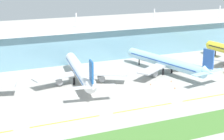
{
  "coord_description": "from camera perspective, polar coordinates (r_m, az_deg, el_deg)",
  "views": [
    {
      "loc": [
        -76.98,
        -129.24,
        57.14
      ],
      "look_at": [
        -0.14,
        37.99,
        7.0
      ],
      "focal_mm": 60.4,
      "sensor_mm": 36.0,
      "label": 1
    }
  ],
  "objects": [
    {
      "name": "ground_plane",
      "position": [
        160.91,
        5.73,
        -5.64
      ],
      "size": [
        600.0,
        600.0,
        0.0
      ],
      "primitive_type": "plane",
      "color": "#A8A59E"
    },
    {
      "name": "airliner_near_middle",
      "position": [
        191.46,
        -4.92,
        -0.17
      ],
      "size": [
        48.05,
        68.97,
        18.9
      ],
      "color": "white",
      "rests_on": "ground"
    },
    {
      "name": "airliner_far_middle",
      "position": [
        210.91,
        8.17,
        1.18
      ],
      "size": [
        47.95,
        68.11,
        18.9
      ],
      "color": "#9ED1EA",
      "rests_on": "ground"
    },
    {
      "name": "taxiway_stripe_mid_west",
      "position": [
        147.12,
        -7.0,
        -7.73
      ],
      "size": [
        28.0,
        0.7,
        0.04
      ],
      "primitive_type": "cube",
      "color": "yellow",
      "rests_on": "ground"
    },
    {
      "name": "taxiway_stripe_mid_east",
      "position": [
        178.06,
        14.35,
        -3.97
      ],
      "size": [
        28.0,
        0.7,
        0.04
      ],
      "primitive_type": "cube",
      "color": "yellow",
      "rests_on": "ground"
    },
    {
      "name": "safety_cone_right_wingtip",
      "position": [
        186.48,
        9.5,
        -2.71
      ],
      "size": [
        0.56,
        0.56,
        0.7
      ],
      "primitive_type": "cone",
      "color": "orange",
      "rests_on": "ground"
    },
    {
      "name": "taxiway_stripe_centre",
      "position": [
        159.74,
        4.74,
        -5.77
      ],
      "size": [
        28.0,
        0.7,
        0.04
      ],
      "primitive_type": "cube",
      "color": "yellow",
      "rests_on": "ground"
    },
    {
      "name": "terminal_building",
      "position": [
        243.43,
        -5.8,
        4.19
      ],
      "size": [
        288.0,
        34.0,
        30.22
      ],
      "color": "#6693A8",
      "rests_on": "ground"
    },
    {
      "name": "grass_verge",
      "position": [
        142.37,
        10.64,
        -8.68
      ],
      "size": [
        300.0,
        18.0,
        0.1
      ],
      "primitive_type": "cube",
      "color": "#477A33",
      "rests_on": "ground"
    },
    {
      "name": "safety_cone_nose_front",
      "position": [
        190.67,
        5.84,
        -2.17
      ],
      "size": [
        0.56,
        0.56,
        0.7
      ],
      "primitive_type": "cone",
      "color": "orange",
      "rests_on": "ground"
    },
    {
      "name": "safety_cone_left_wingtip",
      "position": [
        197.33,
        8.95,
        -1.68
      ],
      "size": [
        0.56,
        0.56,
        0.7
      ],
      "primitive_type": "cone",
      "color": "orange",
      "rests_on": "ground"
    }
  ]
}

